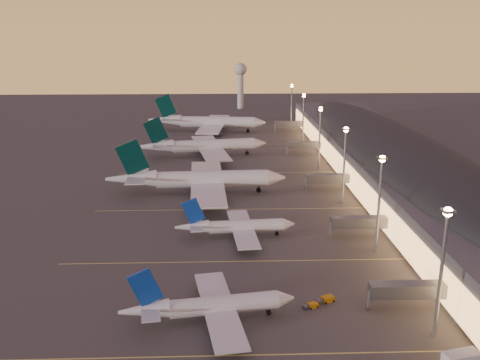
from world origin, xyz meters
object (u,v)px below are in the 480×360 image
airliner_wide_far (207,122)px  baggage_tug_b (311,306)px  airliner_wide_mid (203,146)px  radar_tower (240,78)px  airliner_wide_near (197,180)px  baggage_tug_a (326,300)px  airliner_narrow_south (209,306)px  airliner_narrow_north (236,227)px

airliner_wide_far → baggage_tug_b: bearing=-76.1°
airliner_wide_mid → radar_tower: (22.65, 151.12, 16.97)m
airliner_wide_near → radar_tower: (22.84, 207.65, 16.68)m
airliner_wide_near → baggage_tug_a: (30.62, -78.66, -4.64)m
radar_tower → baggage_tug_b: 289.39m
airliner_narrow_south → airliner_narrow_north: airliner_narrow_south is taller
airliner_wide_near → airliner_wide_mid: airliner_wide_near is taller
radar_tower → baggage_tug_b: (4.28, -288.56, -21.43)m
airliner_narrow_south → airliner_narrow_north: 44.77m
airliner_narrow_north → airliner_wide_near: (-12.45, 41.11, 2.08)m
baggage_tug_a → baggage_tug_b: baggage_tug_a is taller
airliner_wide_near → radar_tower: radar_tower is taller
airliner_wide_near → baggage_tug_a: airliner_wide_near is taller
radar_tower → baggage_tug_b: bearing=-89.1°
airliner_narrow_south → baggage_tug_a: airliner_narrow_south is taller
airliner_wide_mid → baggage_tug_a: 138.64m
airliner_narrow_north → airliner_wide_far: (-11.67, 158.20, 2.36)m
airliner_wide_near → baggage_tug_b: (27.13, -80.92, -4.75)m
baggage_tug_a → baggage_tug_b: (-3.50, -2.26, -0.11)m
radar_tower → baggage_tug_b: radar_tower is taller
airliner_narrow_north → airliner_wide_far: bearing=89.4°
airliner_wide_far → radar_tower: (22.07, 90.55, 16.40)m
airliner_wide_near → radar_tower: 209.56m
airliner_wide_far → radar_tower: bearing=82.6°
airliner_narrow_south → baggage_tug_b: 21.85m
airliner_wide_far → radar_tower: radar_tower is taller
airliner_wide_near → radar_tower: size_ratio=1.94×
airliner_narrow_south → radar_tower: 294.13m
airliner_narrow_south → baggage_tug_b: size_ratio=10.04×
airliner_narrow_south → airliner_narrow_north: bearing=72.6°
airliner_wide_mid → airliner_wide_far: 60.57m
airliner_narrow_south → baggage_tug_a: 25.75m
airliner_narrow_south → airliner_wide_far: 202.57m
airliner_narrow_north → baggage_tug_a: size_ratio=7.78×
airliner_narrow_north → airliner_wide_far: airliner_wide_far is taller
airliner_wide_far → airliner_wide_near: bearing=-84.1°
airliner_wide_mid → airliner_narrow_north: bearing=-92.4°
airliner_narrow_north → airliner_wide_far: size_ratio=0.51×
baggage_tug_b → airliner_wide_near: bearing=87.9°
airliner_narrow_south → radar_tower: (16.92, 293.05, 18.61)m
airliner_wide_far → airliner_wide_mid: bearing=-84.2°
airliner_wide_near → airliner_wide_mid: 56.53m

